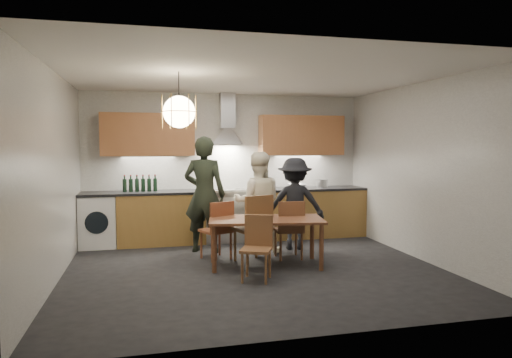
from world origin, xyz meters
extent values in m
plane|color=black|center=(0.00, 0.00, 0.00)|extent=(5.00, 5.00, 0.00)
cube|color=silver|center=(0.00, 2.25, 1.30)|extent=(5.00, 0.02, 2.60)
cube|color=silver|center=(0.00, -2.25, 1.30)|extent=(5.00, 0.02, 2.60)
cube|color=silver|center=(-2.50, 0.00, 1.30)|extent=(0.02, 4.50, 2.60)
cube|color=silver|center=(2.50, 0.00, 1.30)|extent=(0.02, 4.50, 2.60)
cube|color=silver|center=(0.00, 0.00, 2.60)|extent=(5.00, 4.50, 0.02)
cube|color=#B88B47|center=(-1.18, 1.95, 0.43)|extent=(1.45, 0.60, 0.86)
cube|color=#B88B47|center=(1.48, 1.95, 0.43)|extent=(2.05, 0.60, 0.86)
cube|color=white|center=(-2.20, 1.95, 0.42)|extent=(0.58, 0.58, 0.85)
cube|color=black|center=(-1.48, 1.95, 0.88)|extent=(2.05, 0.62, 0.04)
cube|color=black|center=(1.48, 1.95, 0.88)|extent=(2.05, 0.62, 0.04)
cube|color=silver|center=(0.00, 1.95, 0.40)|extent=(0.90, 0.60, 0.80)
cube|color=black|center=(0.00, 1.66, 0.38)|extent=(0.78, 0.02, 0.42)
cube|color=slate|center=(0.00, 1.95, 0.84)|extent=(0.90, 0.60, 0.08)
cube|color=silver|center=(0.00, 1.69, 0.90)|extent=(0.90, 0.08, 0.04)
cube|color=#BE7949|center=(-1.38, 2.08, 1.86)|extent=(1.55, 0.35, 0.72)
cube|color=#BE7949|center=(1.38, 2.08, 1.86)|extent=(1.55, 0.35, 0.72)
cube|color=silver|center=(0.00, 2.12, 2.29)|extent=(0.26, 0.22, 0.62)
cylinder|color=black|center=(-1.00, -0.10, 2.35)|extent=(0.01, 0.01, 0.50)
sphere|color=#FFE0A5|center=(-1.00, -0.10, 2.10)|extent=(0.40, 0.40, 0.40)
torus|color=gold|center=(-1.00, -0.10, 2.10)|extent=(0.43, 0.43, 0.01)
cube|color=brown|center=(0.20, 0.16, 0.65)|extent=(1.68, 1.03, 0.03)
cylinder|color=brown|center=(-0.56, -0.04, 0.31)|extent=(0.06, 0.06, 0.63)
cylinder|color=brown|center=(-0.46, 0.60, 0.31)|extent=(0.06, 0.06, 0.63)
cylinder|color=brown|center=(0.85, -0.27, 0.31)|extent=(0.06, 0.06, 0.63)
cylinder|color=brown|center=(0.96, 0.37, 0.31)|extent=(0.06, 0.06, 0.63)
cube|color=brown|center=(-0.43, 0.69, 0.42)|extent=(0.51, 0.51, 0.04)
cube|color=brown|center=(-0.36, 0.52, 0.65)|extent=(0.38, 0.19, 0.43)
cylinder|color=brown|center=(-0.34, 0.89, 0.20)|extent=(0.03, 0.03, 0.40)
cylinder|color=brown|center=(-0.22, 0.60, 0.20)|extent=(0.03, 0.03, 0.40)
cylinder|color=brown|center=(-0.64, 0.77, 0.20)|extent=(0.03, 0.03, 0.40)
cylinder|color=brown|center=(-0.52, 0.48, 0.20)|extent=(0.03, 0.03, 0.40)
cube|color=brown|center=(0.05, 0.38, 0.48)|extent=(0.56, 0.56, 0.04)
cube|color=brown|center=(0.11, 0.19, 0.74)|extent=(0.44, 0.17, 0.49)
cylinder|color=brown|center=(0.17, 0.61, 0.23)|extent=(0.04, 0.04, 0.45)
cylinder|color=brown|center=(0.27, 0.27, 0.23)|extent=(0.04, 0.04, 0.45)
cylinder|color=brown|center=(-0.18, 0.50, 0.23)|extent=(0.04, 0.04, 0.45)
cylinder|color=brown|center=(-0.07, 0.16, 0.23)|extent=(0.04, 0.04, 0.45)
cube|color=brown|center=(0.63, 0.48, 0.42)|extent=(0.41, 0.41, 0.04)
cube|color=brown|center=(0.62, 0.30, 0.66)|extent=(0.40, 0.06, 0.43)
cylinder|color=brown|center=(0.80, 0.63, 0.20)|extent=(0.03, 0.03, 0.40)
cylinder|color=brown|center=(0.78, 0.31, 0.20)|extent=(0.03, 0.03, 0.40)
cylinder|color=brown|center=(0.48, 0.65, 0.20)|extent=(0.03, 0.03, 0.40)
cylinder|color=brown|center=(0.46, 0.33, 0.20)|extent=(0.03, 0.03, 0.40)
cube|color=brown|center=(-0.10, -0.50, 0.39)|extent=(0.48, 0.48, 0.03)
cube|color=brown|center=(-0.03, -0.35, 0.60)|extent=(0.34, 0.18, 0.40)
cylinder|color=brown|center=(-0.30, -0.58, 0.19)|extent=(0.03, 0.03, 0.37)
cylinder|color=brown|center=(-0.18, -0.31, 0.19)|extent=(0.03, 0.03, 0.37)
cylinder|color=brown|center=(-0.03, -0.70, 0.19)|extent=(0.03, 0.03, 0.37)
cylinder|color=brown|center=(0.09, -0.43, 0.19)|extent=(0.03, 0.03, 0.37)
imported|color=black|center=(-0.53, 1.18, 0.91)|extent=(0.79, 0.67, 1.82)
imported|color=white|center=(0.28, 0.98, 0.79)|extent=(0.87, 0.74, 1.58)
imported|color=black|center=(0.91, 1.05, 0.74)|extent=(1.07, 0.78, 1.48)
imported|color=#A7A7AA|center=(1.24, 1.91, 0.94)|extent=(0.35, 0.35, 0.08)
cylinder|color=#B0B1B4|center=(1.74, 1.95, 0.97)|extent=(0.23, 0.23, 0.14)
camera|label=1|loc=(-1.41, -5.92, 1.69)|focal=32.00mm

